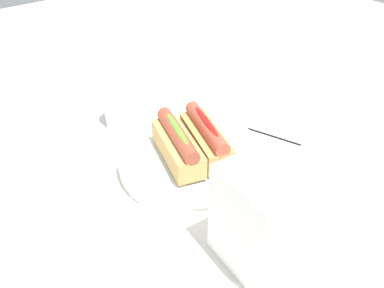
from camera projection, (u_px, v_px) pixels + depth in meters
name	position (u px, v px, depth m)	size (l,w,h in m)	color
ground_plane	(202.00, 172.00, 0.74)	(2.40, 2.40, 0.00)	silver
serving_bowl	(192.00, 159.00, 0.75)	(0.27, 0.27, 0.03)	white
hotdog_front	(206.00, 137.00, 0.73)	(0.16, 0.10, 0.06)	tan
hotdog_back	(178.00, 144.00, 0.71)	(0.16, 0.09, 0.06)	tan
water_glass	(121.00, 106.00, 0.85)	(0.07, 0.07, 0.09)	white
napkin_box	(246.00, 227.00, 0.53)	(0.11, 0.04, 0.15)	white
chopstick_near	(250.00, 129.00, 0.85)	(0.01, 0.01, 0.22)	black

